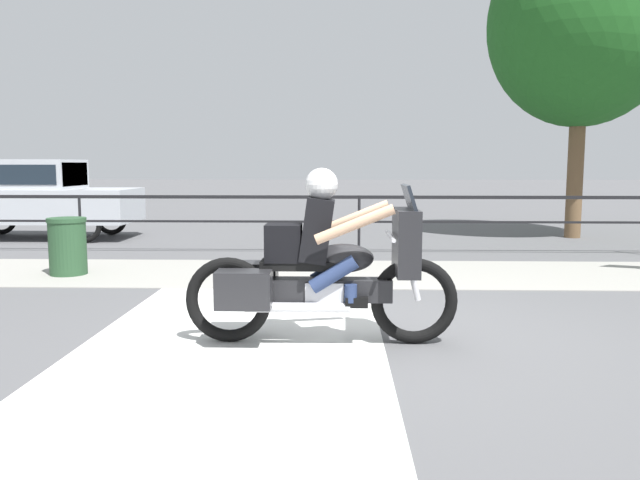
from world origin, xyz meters
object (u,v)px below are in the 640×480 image
object	(u,v)px
tree_behind_sign	(583,24)
trash_bin	(68,246)
motorcycle	(321,267)
parked_car	(34,194)

from	to	relation	value
tree_behind_sign	trash_bin	bearing A→B (deg)	-151.42
motorcycle	tree_behind_sign	xyz separation A→B (m)	(5.32, 8.34, 3.87)
motorcycle	tree_behind_sign	size ratio (longest dim) A/B	0.36
parked_car	trash_bin	size ratio (longest dim) A/B	4.94
motorcycle	parked_car	distance (m)	10.15
motorcycle	trash_bin	xyz separation A→B (m)	(-3.80, 3.37, -0.28)
motorcycle	trash_bin	size ratio (longest dim) A/B	2.93
parked_car	trash_bin	xyz separation A→B (m)	(2.66, -4.45, -0.55)
parked_car	trash_bin	world-z (taller)	parked_car
motorcycle	tree_behind_sign	world-z (taller)	tree_behind_sign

